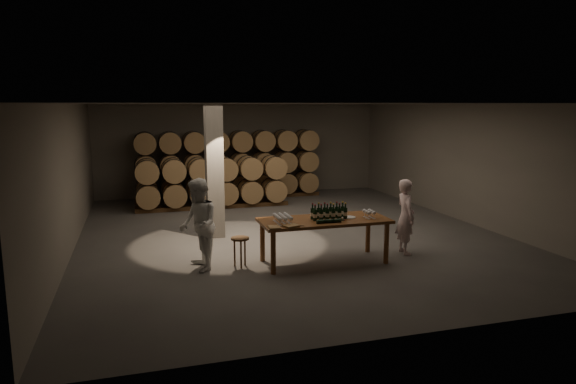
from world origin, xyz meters
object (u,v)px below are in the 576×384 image
object	(u,v)px
plate	(349,217)
notebook_near	(291,226)
person_man	(406,217)
tasting_table	(324,224)
person_woman	(198,225)
bottle_cluster	(329,213)
stool	(240,243)

from	to	relation	value
plate	notebook_near	size ratio (longest dim) A/B	1.04
plate	person_man	world-z (taller)	person_man
tasting_table	person_woman	size ratio (longest dim) A/B	1.45
bottle_cluster	notebook_near	xyz separation A→B (m)	(-0.92, -0.41, -0.10)
plate	person_woman	world-z (taller)	person_woman
person_woman	notebook_near	bearing A→B (deg)	64.00
tasting_table	stool	distance (m)	1.73
bottle_cluster	plate	bearing A→B (deg)	-0.18
stool	person_woman	world-z (taller)	person_woman
tasting_table	bottle_cluster	world-z (taller)	bottle_cluster
person_man	person_woman	distance (m)	4.39
bottle_cluster	person_man	size ratio (longest dim) A/B	0.45
stool	tasting_table	bearing A→B (deg)	-6.61
stool	person_man	xyz separation A→B (m)	(3.59, -0.09, 0.32)
bottle_cluster	stool	world-z (taller)	bottle_cluster
tasting_table	plate	world-z (taller)	plate
bottle_cluster	notebook_near	distance (m)	1.02
stool	person_woman	bearing A→B (deg)	177.23
plate	notebook_near	bearing A→B (deg)	-163.03
tasting_table	notebook_near	size ratio (longest dim) A/B	9.45
notebook_near	stool	world-z (taller)	notebook_near
stool	bottle_cluster	bearing A→B (deg)	-6.68
bottle_cluster	person_woman	distance (m)	2.60
tasting_table	person_man	xyz separation A→B (m)	(1.90, 0.11, 0.01)
bottle_cluster	person_man	xyz separation A→B (m)	(1.80, 0.12, -0.21)
tasting_table	stool	bearing A→B (deg)	173.39
stool	plate	bearing A→B (deg)	-5.43
person_man	person_woman	bearing A→B (deg)	93.48
notebook_near	person_woman	xyz separation A→B (m)	(-1.66, 0.66, -0.02)
plate	tasting_table	bearing A→B (deg)	178.40
person_woman	person_man	bearing A→B (deg)	84.02
plate	stool	size ratio (longest dim) A/B	0.48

